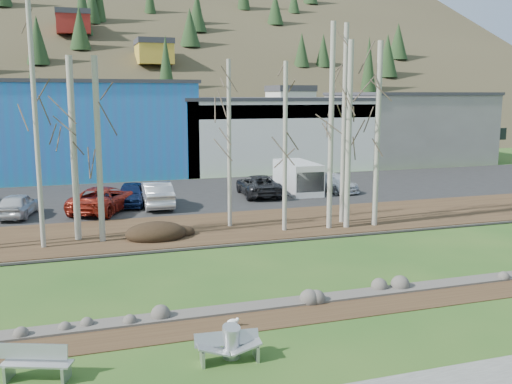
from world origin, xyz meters
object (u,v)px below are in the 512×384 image
object	(u,v)px
seagull	(233,322)
litter_bin	(231,343)
bench_damaged	(229,347)
van_white	(299,178)
car_0	(18,205)
car_5	(333,182)
car_4	(259,185)
car_1	(104,199)
car_2	(131,194)
bench_intact	(36,363)
car_3	(156,194)

from	to	relation	value
seagull	litter_bin	bearing A→B (deg)	-85.43
bench_damaged	litter_bin	distance (m)	0.21
litter_bin	seagull	xyz separation A→B (m)	(0.60, 1.97, -0.24)
bench_damaged	van_white	world-z (taller)	van_white
seagull	car_0	distance (m)	20.18
car_0	car_5	bearing A→B (deg)	-161.88
seagull	car_5	xyz separation A→B (m)	(13.47, 21.04, 0.62)
car_4	car_5	world-z (taller)	car_4
car_0	van_white	world-z (taller)	van_white
car_1	van_white	distance (m)	13.83
seagull	car_1	distance (m)	18.92
litter_bin	car_2	distance (m)	22.19
car_5	litter_bin	bearing A→B (deg)	-135.07
seagull	car_4	bearing A→B (deg)	91.17
bench_intact	car_1	bearing A→B (deg)	102.81
bench_damaged	car_4	distance (m)	24.66
seagull	car_1	bearing A→B (deg)	119.79
car_2	car_5	size ratio (longest dim) A/B	0.94
car_4	van_white	distance (m)	3.12
seagull	van_white	size ratio (longest dim) A/B	0.08
bench_intact	bench_damaged	bearing A→B (deg)	14.48
car_5	van_white	size ratio (longest dim) A/B	0.88
car_2	car_3	world-z (taller)	car_3
litter_bin	seagull	distance (m)	2.08
litter_bin	car_2	size ratio (longest dim) A/B	0.20
car_4	van_white	bearing A→B (deg)	-170.09
car_2	car_4	size ratio (longest dim) A/B	0.81
bench_damaged	car_4	bearing A→B (deg)	74.76
car_4	car_3	bearing A→B (deg)	19.34
bench_damaged	car_3	size ratio (longest dim) A/B	0.37
car_1	car_5	size ratio (longest dim) A/B	1.23
car_3	van_white	world-z (taller)	van_white
bench_intact	litter_bin	xyz separation A→B (m)	(4.99, -0.38, -0.03)
car_0	car_4	world-z (taller)	car_4
litter_bin	car_1	bearing A→B (deg)	95.86
car_4	bench_damaged	bearing A→B (deg)	75.22
seagull	car_5	distance (m)	24.99
bench_intact	car_0	size ratio (longest dim) A/B	0.45
bench_damaged	car_3	world-z (taller)	car_3
seagull	car_3	xyz separation A→B (m)	(0.46, 19.18, 0.77)
car_2	van_white	xyz separation A→B (m)	(11.85, 1.03, 0.38)
van_white	car_2	bearing A→B (deg)	-173.26
litter_bin	car_0	distance (m)	21.82
bench_damaged	van_white	bearing A→B (deg)	68.57
bench_intact	litter_bin	bearing A→B (deg)	16.51
bench_damaged	car_1	bearing A→B (deg)	100.42
bench_intact	car_3	world-z (taller)	car_3
car_5	bench_damaged	bearing A→B (deg)	-135.11
litter_bin	van_white	world-z (taller)	van_white
litter_bin	van_white	bearing A→B (deg)	63.71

